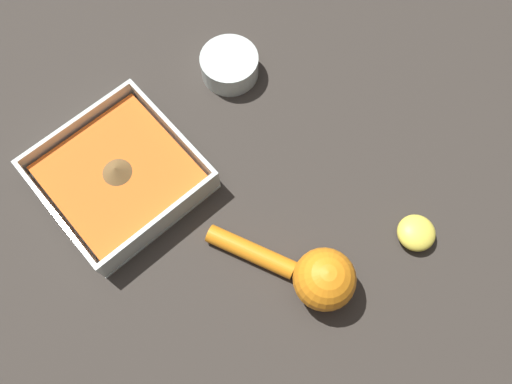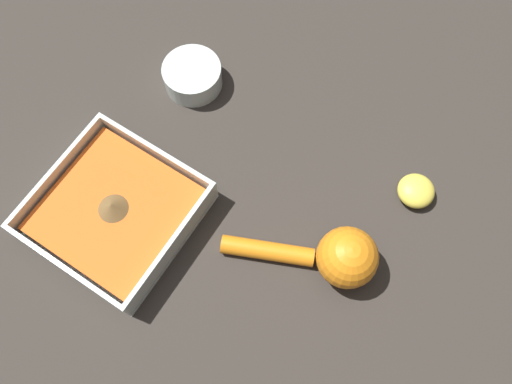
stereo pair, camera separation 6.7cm
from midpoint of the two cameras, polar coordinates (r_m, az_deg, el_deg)
ground_plane at (r=0.71m, az=-15.46°, el=-1.94°), size 4.00×4.00×0.00m
square_dish at (r=0.70m, az=-18.32°, el=-2.55°), size 0.19×0.19×0.05m
spice_bowl at (r=0.77m, az=-9.76°, el=12.60°), size 0.09×0.09×0.04m
lemon_squeezer at (r=0.63m, az=6.17°, el=-7.75°), size 0.19×0.11×0.08m
lemon_half at (r=0.70m, az=15.30°, el=-0.22°), size 0.05×0.05×0.03m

